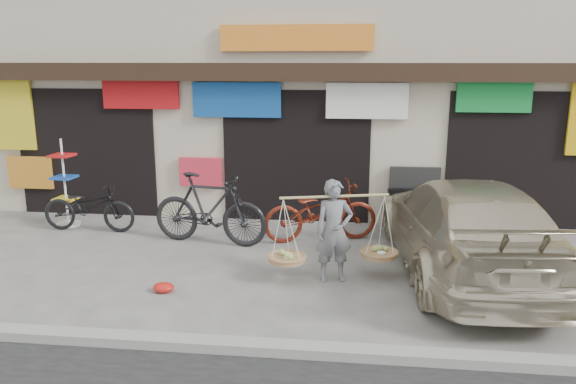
# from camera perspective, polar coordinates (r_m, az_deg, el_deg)

# --- Properties ---
(ground) EXTENTS (70.00, 70.00, 0.00)m
(ground) POSITION_cam_1_polar(r_m,az_deg,el_deg) (8.53, -1.63, -9.34)
(ground) COLOR gray
(ground) RESTS_ON ground
(kerb) EXTENTS (70.00, 0.25, 0.12)m
(kerb) POSITION_cam_1_polar(r_m,az_deg,el_deg) (6.73, -4.18, -15.37)
(kerb) COLOR gray
(kerb) RESTS_ON ground
(shophouse_block) EXTENTS (14.00, 6.32, 7.00)m
(shophouse_block) POSITION_cam_1_polar(r_m,az_deg,el_deg) (14.26, 2.10, 13.93)
(shophouse_block) COLOR beige
(shophouse_block) RESTS_ON ground
(street_vendor) EXTENTS (1.95, 0.92, 1.56)m
(street_vendor) POSITION_cam_1_polar(r_m,az_deg,el_deg) (8.48, 4.69, -4.38)
(street_vendor) COLOR slate
(street_vendor) RESTS_ON ground
(bike_0) EXTENTS (1.86, 0.67, 0.97)m
(bike_0) POSITION_cam_1_polar(r_m,az_deg,el_deg) (11.63, -19.58, -1.42)
(bike_0) COLOR black
(bike_0) RESTS_ON ground
(bike_1) EXTENTS (2.25, 0.97, 1.31)m
(bike_1) POSITION_cam_1_polar(r_m,az_deg,el_deg) (10.25, -7.98, -1.71)
(bike_1) COLOR black
(bike_1) RESTS_ON ground
(bike_2) EXTENTS (2.24, 1.33, 1.11)m
(bike_2) POSITION_cam_1_polar(r_m,az_deg,el_deg) (10.35, 3.33, -2.01)
(bike_2) COLOR #601E10
(bike_2) RESTS_ON ground
(suv) EXTENTS (2.54, 5.31, 1.49)m
(suv) POSITION_cam_1_polar(r_m,az_deg,el_deg) (9.24, 17.53, -3.28)
(suv) COLOR beige
(suv) RESTS_ON ground
(display_rack) EXTENTS (0.49, 0.49, 1.77)m
(display_rack) POSITION_cam_1_polar(r_m,az_deg,el_deg) (12.13, -21.68, 0.10)
(display_rack) COLOR silver
(display_rack) RESTS_ON ground
(red_bag) EXTENTS (0.31, 0.25, 0.14)m
(red_bag) POSITION_cam_1_polar(r_m,az_deg,el_deg) (8.43, -12.53, -9.45)
(red_bag) COLOR red
(red_bag) RESTS_ON ground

